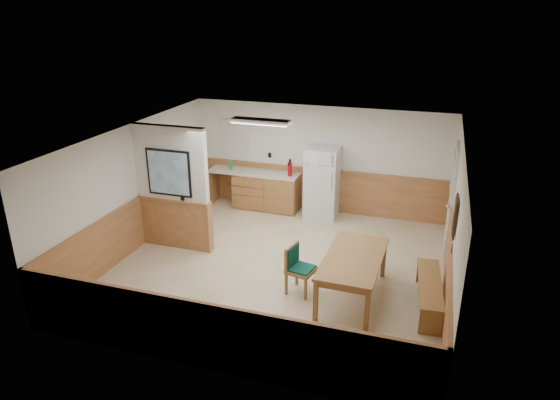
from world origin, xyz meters
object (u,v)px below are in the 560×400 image
(refrigerator, at_px, (322,183))
(dining_bench, at_px, (430,288))
(fire_extinguisher, at_px, (290,169))
(soap_bottle, at_px, (231,165))
(dining_table, at_px, (353,262))
(dining_chair, at_px, (297,265))

(refrigerator, xyz_separation_m, dining_bench, (2.54, -3.14, -0.48))
(fire_extinguisher, distance_m, soap_bottle, 1.50)
(dining_table, relative_size, dining_bench, 1.11)
(refrigerator, bearing_deg, soap_bottle, 178.86)
(refrigerator, bearing_deg, dining_chair, -84.31)
(dining_chair, relative_size, soap_bottle, 3.64)
(fire_extinguisher, relative_size, soap_bottle, 1.72)
(dining_table, distance_m, dining_bench, 1.28)
(dining_table, height_order, soap_bottle, soap_bottle)
(dining_bench, relative_size, fire_extinguisher, 4.15)
(dining_chair, bearing_deg, dining_bench, 17.79)
(refrigerator, bearing_deg, dining_table, -68.62)
(dining_chair, bearing_deg, soap_bottle, 140.80)
(dining_bench, bearing_deg, dining_chair, -179.71)
(soap_bottle, bearing_deg, dining_chair, -51.96)
(refrigerator, relative_size, dining_chair, 1.94)
(fire_extinguisher, xyz_separation_m, soap_bottle, (-1.49, 0.02, -0.06))
(refrigerator, relative_size, dining_bench, 0.99)
(dining_table, xyz_separation_m, dining_bench, (1.24, 0.08, -0.31))
(dining_chair, relative_size, fire_extinguisher, 2.12)
(refrigerator, height_order, dining_bench, refrigerator)
(refrigerator, relative_size, dining_table, 0.89)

